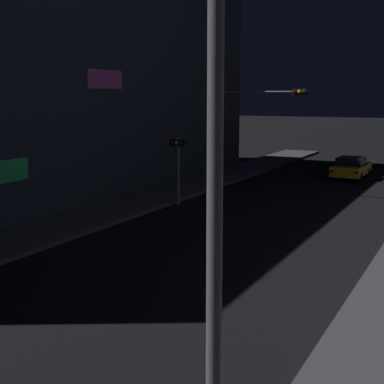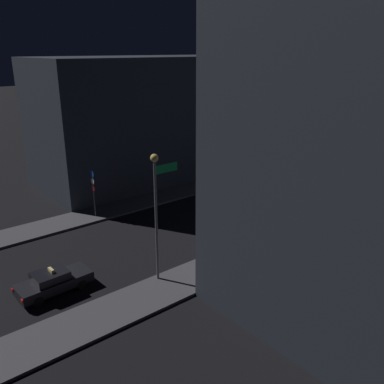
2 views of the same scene
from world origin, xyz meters
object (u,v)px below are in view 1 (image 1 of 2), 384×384
object	(u,v)px
traffic_light_left_kerb	(178,156)
street_lamp_near_block	(216,71)
far_car	(351,168)
traffic_light_overhead	(247,117)

from	to	relation	value
traffic_light_left_kerb	street_lamp_near_block	size ratio (longest dim) A/B	0.41
far_car	street_lamp_near_block	distance (m)	32.55
traffic_light_left_kerb	street_lamp_near_block	world-z (taller)	street_lamp_near_block
far_car	traffic_light_overhead	world-z (taller)	traffic_light_overhead
traffic_light_overhead	traffic_light_left_kerb	size ratio (longest dim) A/B	1.74
traffic_light_left_kerb	street_lamp_near_block	xyz separation A→B (m)	(10.65, -19.00, 3.12)
far_car	street_lamp_near_block	xyz separation A→B (m)	(4.86, -31.82, 4.79)
far_car	traffic_light_overhead	distance (m)	10.10
street_lamp_near_block	far_car	bearing A→B (deg)	98.68
far_car	traffic_light_overhead	size ratio (longest dim) A/B	0.78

